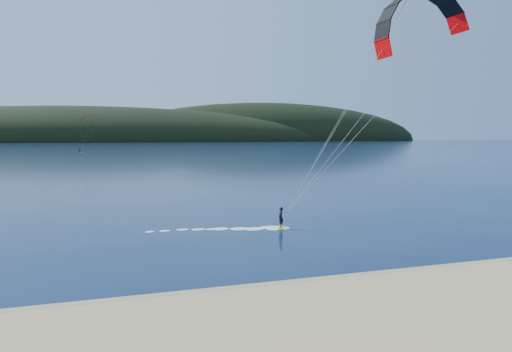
# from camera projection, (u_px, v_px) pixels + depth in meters

# --- Properties ---
(ground) EXTENTS (1800.00, 1800.00, 0.00)m
(ground) POSITION_uv_depth(u_px,v_px,m) (236.00, 345.00, 15.31)
(ground) COLOR #071B39
(ground) RESTS_ON ground
(wet_sand) EXTENTS (220.00, 2.50, 0.10)m
(wet_sand) POSITION_uv_depth(u_px,v_px,m) (211.00, 298.00, 19.60)
(wet_sand) COLOR #998459
(wet_sand) RESTS_ON ground
(headland) EXTENTS (1200.00, 310.00, 140.00)m
(headland) POSITION_uv_depth(u_px,v_px,m) (126.00, 141.00, 725.77)
(headland) COLOR black
(headland) RESTS_ON ground
(kitesurfer_near) EXTENTS (24.95, 6.21, 18.31)m
(kitesurfer_near) POSITION_uv_depth(u_px,v_px,m) (415.00, 47.00, 33.42)
(kitesurfer_near) COLOR yellow
(kitesurfer_near) RESTS_ON ground
(kitesurfer_far) EXTENTS (9.71, 6.95, 16.08)m
(kitesurfer_far) POSITION_uv_depth(u_px,v_px,m) (90.00, 123.00, 198.14)
(kitesurfer_far) COLOR yellow
(kitesurfer_far) RESTS_ON ground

